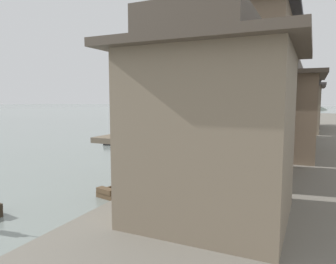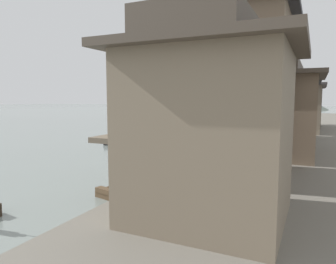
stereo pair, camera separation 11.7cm
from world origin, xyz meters
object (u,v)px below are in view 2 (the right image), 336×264
boat_moored_second (220,121)px  house_waterfront_second (243,88)px  boat_moored_third (262,124)px  boat_moored_far (136,183)px  house_waterfront_nearest (210,124)px  house_waterfront_narrow (283,107)px  boat_moored_nearest (111,140)px  house_waterfront_far (293,105)px  house_waterfront_end (297,104)px  house_waterfront_tall (274,110)px  boat_midriver_drifting (215,141)px

boat_moored_second → house_waterfront_second: 45.46m
boat_moored_third → boat_moored_far: 42.01m
house_waterfront_nearest → house_waterfront_narrow: (0.29, 20.93, -0.02)m
boat_moored_nearest → house_waterfront_far: (17.25, 11.32, 3.63)m
boat_moored_nearest → boat_moored_far: size_ratio=1.13×
house_waterfront_far → house_waterfront_end: (0.08, 7.50, -0.01)m
boat_moored_nearest → house_waterfront_nearest: (16.66, -17.84, 3.64)m
boat_moored_second → house_waterfront_nearest: (13.54, -49.22, 3.64)m
house_waterfront_nearest → boat_moored_nearest: bearing=133.0°
boat_moored_second → house_waterfront_tall: 38.76m
boat_moored_far → house_waterfront_second: 7.17m
house_waterfront_second → house_waterfront_far: 23.21m
house_waterfront_nearest → boat_midriver_drifting: bearing=106.4°
boat_moored_nearest → house_waterfront_nearest: 24.68m
house_waterfront_tall → house_waterfront_far: same height
boat_moored_second → boat_midriver_drifting: 28.02m
house_waterfront_second → house_waterfront_end: 30.70m
boat_moored_second → boat_midriver_drifting: bearing=-75.4°
boat_moored_far → boat_midriver_drifting: size_ratio=1.06×
boat_moored_nearest → house_waterfront_end: (17.32, 18.82, 3.62)m
boat_moored_second → boat_moored_far: 45.98m
house_waterfront_tall → house_waterfront_far: size_ratio=1.16×
boat_moored_second → boat_midriver_drifting: boat_moored_second is taller
boat_midriver_drifting → house_waterfront_nearest: (6.48, -22.10, 3.69)m
boat_moored_far → house_waterfront_second: bearing=22.3°
boat_moored_second → boat_moored_nearest: bearing=-95.7°
boat_moored_third → house_waterfront_narrow: size_ratio=0.72×
boat_moored_far → house_waterfront_end: (5.85, 32.66, 3.51)m
house_waterfront_nearest → boat_moored_third: bearing=96.5°
boat_midriver_drifting → house_waterfront_nearest: bearing=-73.6°
boat_moored_far → house_waterfront_nearest: (5.19, -4.00, 3.53)m
boat_moored_third → house_waterfront_narrow: bearing=-77.6°
boat_midriver_drifting → house_waterfront_second: 17.95m
boat_moored_third → house_waterfront_tall: house_waterfront_tall is taller
boat_midriver_drifting → house_waterfront_narrow: house_waterfront_narrow is taller
boat_moored_third → house_waterfront_second: bearing=-82.9°
house_waterfront_narrow → house_waterfront_second: bearing=-92.2°
house_waterfront_tall → house_waterfront_end: same height
boat_moored_far → house_waterfront_second: house_waterfront_second is taller
boat_moored_far → house_waterfront_end: 33.36m
boat_moored_far → house_waterfront_tall: house_waterfront_tall is taller
boat_moored_third → boat_moored_far: boat_moored_far is taller
boat_moored_far → house_waterfront_second: (4.90, 2.01, 4.83)m
boat_moored_third → boat_midriver_drifting: bearing=-93.0°
boat_moored_nearest → boat_midriver_drifting: size_ratio=1.19×
boat_moored_third → house_waterfront_far: (5.83, -16.86, 3.54)m
house_waterfront_second → house_waterfront_far: size_ratio=1.25×
boat_midriver_drifting → house_waterfront_far: size_ratio=0.63×
boat_moored_third → house_waterfront_end: bearing=-57.7°
boat_moored_nearest → boat_moored_far: (11.47, -13.84, 0.11)m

